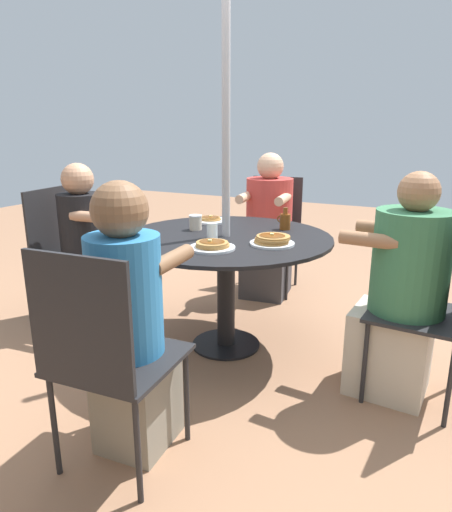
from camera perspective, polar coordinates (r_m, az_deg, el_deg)
ground_plane at (r=3.06m, az=0.00°, el=-11.04°), size 12.00×12.00×0.00m
patio_table at (r=2.84m, az=0.00°, el=0.09°), size 1.30×1.30×0.74m
umbrella_pole at (r=2.75m, az=0.00°, el=8.38°), size 0.05×0.05×2.05m
patio_chair_north at (r=1.85m, az=-15.00°, el=-11.40°), size 0.50×0.50×0.97m
diner_north at (r=1.98m, az=-11.84°, el=-8.96°), size 0.34×0.48×1.19m
patio_chair_east at (r=2.49m, az=25.27°, el=-5.26°), size 0.49×0.49×0.97m
diner_east at (r=2.52m, az=21.03°, el=-4.96°), size 0.52×0.40×1.18m
patio_chair_south at (r=4.00m, az=5.92°, el=3.71°), size 0.52×0.52×0.97m
diner_south at (r=3.83m, az=5.25°, el=2.96°), size 0.43×0.55×1.19m
patio_chair_west at (r=3.47m, az=-19.45°, el=1.01°), size 0.51×0.51×0.97m
diner_west at (r=3.36m, az=-17.03°, el=0.60°), size 0.49×0.35×1.15m
pancake_plate_a at (r=2.50m, az=-1.73°, el=1.30°), size 0.25×0.25×0.05m
pancake_plate_b at (r=3.24m, az=-1.97°, el=4.55°), size 0.25×0.25×0.04m
pancake_plate_c at (r=2.60m, az=5.80°, el=1.94°), size 0.25×0.25×0.06m
syrup_bottle at (r=3.00m, az=7.38°, el=4.37°), size 0.09×0.07×0.14m
coffee_cup at (r=2.97m, az=-3.83°, el=4.21°), size 0.08×0.08×0.10m
drinking_glass_a at (r=2.68m, az=-1.75°, el=3.04°), size 0.06×0.06×0.11m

